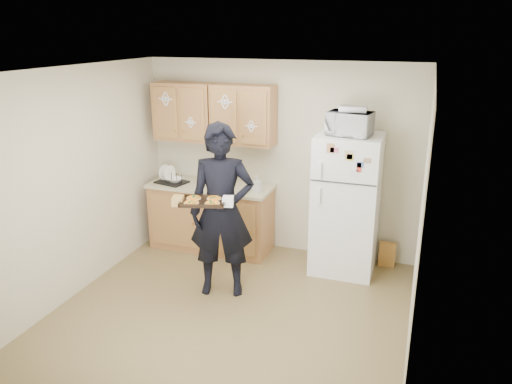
# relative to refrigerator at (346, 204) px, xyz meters

# --- Properties ---
(floor) EXTENTS (3.60, 3.60, 0.00)m
(floor) POSITION_rel_refrigerator_xyz_m (-0.95, -1.43, -0.85)
(floor) COLOR brown
(floor) RESTS_ON ground
(ceiling) EXTENTS (3.60, 3.60, 0.00)m
(ceiling) POSITION_rel_refrigerator_xyz_m (-0.95, -1.43, 1.65)
(ceiling) COLOR white
(ceiling) RESTS_ON wall_back
(wall_back) EXTENTS (3.60, 0.04, 2.50)m
(wall_back) POSITION_rel_refrigerator_xyz_m (-0.95, 0.37, 0.40)
(wall_back) COLOR beige
(wall_back) RESTS_ON floor
(wall_front) EXTENTS (3.60, 0.04, 2.50)m
(wall_front) POSITION_rel_refrigerator_xyz_m (-0.95, -3.23, 0.40)
(wall_front) COLOR beige
(wall_front) RESTS_ON floor
(wall_left) EXTENTS (0.04, 3.60, 2.50)m
(wall_left) POSITION_rel_refrigerator_xyz_m (-2.75, -1.43, 0.40)
(wall_left) COLOR beige
(wall_left) RESTS_ON floor
(wall_right) EXTENTS (0.04, 3.60, 2.50)m
(wall_right) POSITION_rel_refrigerator_xyz_m (0.85, -1.43, 0.40)
(wall_right) COLOR beige
(wall_right) RESTS_ON floor
(refrigerator) EXTENTS (0.75, 0.70, 1.70)m
(refrigerator) POSITION_rel_refrigerator_xyz_m (0.00, 0.00, 0.00)
(refrigerator) COLOR white
(refrigerator) RESTS_ON floor
(base_cabinet) EXTENTS (1.60, 0.60, 0.86)m
(base_cabinet) POSITION_rel_refrigerator_xyz_m (-1.80, 0.05, -0.42)
(base_cabinet) COLOR brown
(base_cabinet) RESTS_ON floor
(countertop) EXTENTS (1.64, 0.64, 0.04)m
(countertop) POSITION_rel_refrigerator_xyz_m (-1.80, 0.05, 0.03)
(countertop) COLOR #B4AB8A
(countertop) RESTS_ON base_cabinet
(upper_cab_left) EXTENTS (0.80, 0.33, 0.75)m
(upper_cab_left) POSITION_rel_refrigerator_xyz_m (-2.20, 0.18, 0.98)
(upper_cab_left) COLOR brown
(upper_cab_left) RESTS_ON wall_back
(upper_cab_right) EXTENTS (0.80, 0.33, 0.75)m
(upper_cab_right) POSITION_rel_refrigerator_xyz_m (-1.38, 0.18, 0.98)
(upper_cab_right) COLOR brown
(upper_cab_right) RESTS_ON wall_back
(cereal_box) EXTENTS (0.20, 0.07, 0.32)m
(cereal_box) POSITION_rel_refrigerator_xyz_m (0.52, 0.24, -0.69)
(cereal_box) COLOR gold
(cereal_box) RESTS_ON floor
(person) EXTENTS (0.81, 0.65, 1.94)m
(person) POSITION_rel_refrigerator_xyz_m (-1.20, -1.01, 0.12)
(person) COLOR black
(person) RESTS_ON floor
(baking_tray) EXTENTS (0.54, 0.45, 0.04)m
(baking_tray) POSITION_rel_refrigerator_xyz_m (-1.28, -1.29, 0.31)
(baking_tray) COLOR black
(baking_tray) RESTS_ON person
(pizza_front_left) EXTENTS (0.15, 0.15, 0.02)m
(pizza_front_left) POSITION_rel_refrigerator_xyz_m (-1.36, -1.40, 0.33)
(pizza_front_left) COLOR orange
(pizza_front_left) RESTS_ON baking_tray
(pizza_front_right) EXTENTS (0.15, 0.15, 0.02)m
(pizza_front_right) POSITION_rel_refrigerator_xyz_m (-1.16, -1.34, 0.33)
(pizza_front_right) COLOR orange
(pizza_front_right) RESTS_ON baking_tray
(pizza_back_left) EXTENTS (0.15, 0.15, 0.02)m
(pizza_back_left) POSITION_rel_refrigerator_xyz_m (-1.41, -1.25, 0.33)
(pizza_back_left) COLOR orange
(pizza_back_left) RESTS_ON baking_tray
(pizza_back_right) EXTENTS (0.15, 0.15, 0.02)m
(pizza_back_right) POSITION_rel_refrigerator_xyz_m (-1.20, -1.19, 0.33)
(pizza_back_right) COLOR orange
(pizza_back_right) RESTS_ON baking_tray
(microwave) EXTENTS (0.53, 0.40, 0.27)m
(microwave) POSITION_rel_refrigerator_xyz_m (-0.01, -0.05, 0.99)
(microwave) COLOR white
(microwave) RESTS_ON refrigerator
(foil_pan) EXTENTS (0.32, 0.23, 0.06)m
(foil_pan) POSITION_rel_refrigerator_xyz_m (0.02, -0.02, 1.15)
(foil_pan) COLOR #ADADB4
(foil_pan) RESTS_ON microwave
(dish_rack) EXTENTS (0.45, 0.37, 0.16)m
(dish_rack) POSITION_rel_refrigerator_xyz_m (-2.33, -0.04, 0.13)
(dish_rack) COLOR black
(dish_rack) RESTS_ON countertop
(bowl) EXTENTS (0.23, 0.23, 0.05)m
(bowl) POSITION_rel_refrigerator_xyz_m (-2.27, -0.04, 0.09)
(bowl) COLOR white
(bowl) RESTS_ON dish_rack
(soap_bottle) EXTENTS (0.11, 0.11, 0.21)m
(soap_bottle) POSITION_rel_refrigerator_xyz_m (-1.12, -0.05, 0.16)
(soap_bottle) COLOR white
(soap_bottle) RESTS_ON countertop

